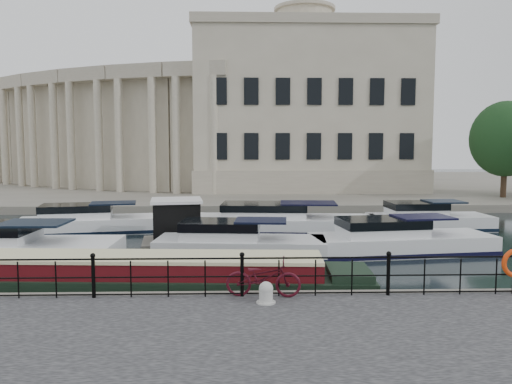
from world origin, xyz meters
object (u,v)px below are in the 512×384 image
at_px(bicycle, 263,277).
at_px(narrowboat, 119,281).
at_px(mooring_bollard, 266,293).
at_px(harbour_hut, 177,223).

relative_size(bicycle, narrowboat, 0.13).
distance_m(bicycle, mooring_bollard, 0.60).
relative_size(narrowboat, harbour_hut, 4.53).
height_order(bicycle, narrowboat, bicycle).
distance_m(bicycle, harbour_hut, 10.87).
xyz_separation_m(narrowboat, harbour_hut, (0.82, 7.88, 0.59)).
bearing_deg(mooring_bollard, harbour_hut, 108.98).
height_order(mooring_bollard, harbour_hut, harbour_hut).
bearing_deg(harbour_hut, mooring_bollard, -79.21).
relative_size(bicycle, harbour_hut, 0.57).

